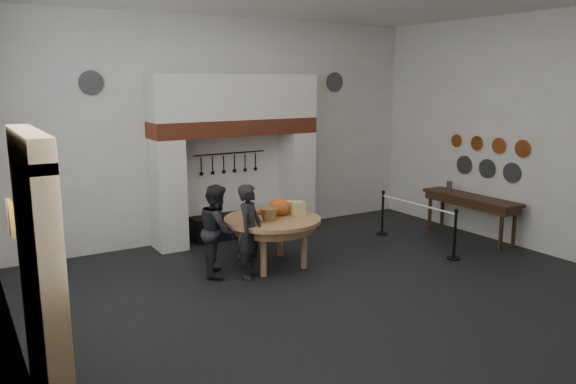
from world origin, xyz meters
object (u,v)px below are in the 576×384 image
iron_range (236,225)px  side_table (471,197)px  work_table (272,220)px  barrier_post_near (455,236)px  visitor_near (250,231)px  visitor_far (218,230)px  barrier_post_far (383,214)px

iron_range → side_table: size_ratio=0.86×
work_table → barrier_post_near: (3.02, -1.44, -0.39)m
visitor_near → visitor_far: (-0.40, 0.40, -0.01)m
iron_range → visitor_near: bearing=-110.6°
visitor_near → visitor_far: 0.57m
iron_range → barrier_post_near: size_ratio=2.11×
side_table → barrier_post_far: bearing=139.0°
barrier_post_near → iron_range: bearing=128.2°
side_table → visitor_far: bearing=172.6°
visitor_far → side_table: 5.43m
visitor_far → barrier_post_near: size_ratio=1.73×
iron_range → barrier_post_near: barrier_post_near is taller
side_table → barrier_post_near: bearing=-148.4°
visitor_far → side_table: size_ratio=0.71×
visitor_far → barrier_post_near: bearing=-87.7°
iron_range → barrier_post_near: (2.75, -3.49, 0.20)m
work_table → barrier_post_near: size_ratio=1.90×
work_table → side_table: (4.37, -0.61, 0.03)m
iron_range → barrier_post_far: bearing=-28.4°
visitor_far → barrier_post_far: bearing=-60.3°
work_table → visitor_near: (-0.61, -0.32, -0.05)m
iron_range → work_table: 2.15m
barrier_post_far → side_table: bearing=-41.0°
barrier_post_far → visitor_near: bearing=-166.5°
barrier_post_near → side_table: bearing=31.6°
iron_range → barrier_post_near: 4.45m
work_table → side_table: bearing=-8.0°
side_table → barrier_post_far: size_ratio=2.44×
work_table → barrier_post_near: barrier_post_near is taller
work_table → side_table: side_table is taller
visitor_near → barrier_post_near: (3.64, -1.13, -0.34)m
iron_range → visitor_far: (-1.29, -1.96, 0.53)m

